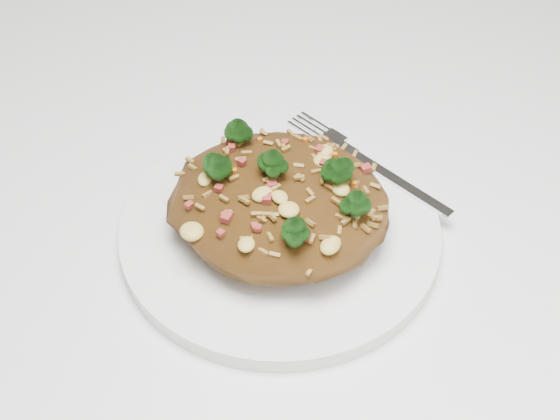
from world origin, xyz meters
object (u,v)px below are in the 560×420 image
object	(u,v)px
fried_rice	(280,195)
fork	(376,168)
plate	(280,230)
dining_table	(270,312)

from	to	relation	value
fried_rice	fork	xyz separation A→B (m)	(0.06, 0.08, -0.03)
plate	fried_rice	bearing A→B (deg)	-29.98
dining_table	fork	xyz separation A→B (m)	(0.07, 0.08, 0.11)
fork	plate	bearing A→B (deg)	-97.77
dining_table	fork	bearing A→B (deg)	50.97
fried_rice	plate	bearing A→B (deg)	150.02
fried_rice	fork	world-z (taller)	fried_rice
dining_table	fork	size ratio (longest dim) A/B	8.13
plate	fork	distance (m)	0.10
dining_table	fried_rice	distance (m)	0.14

